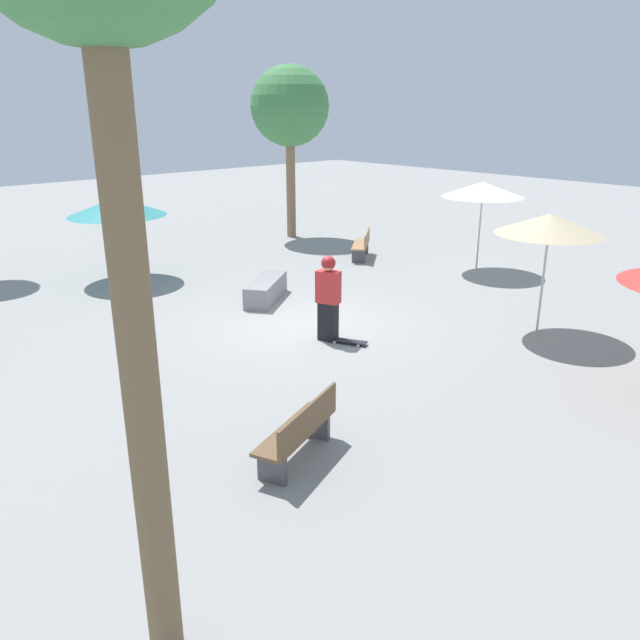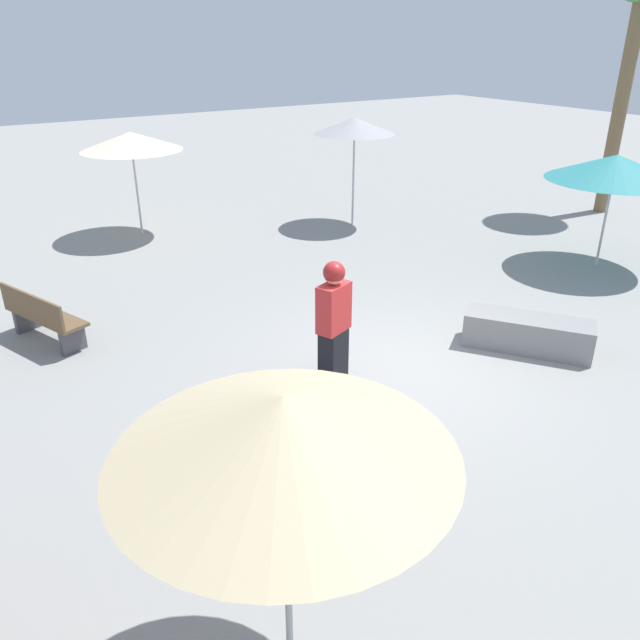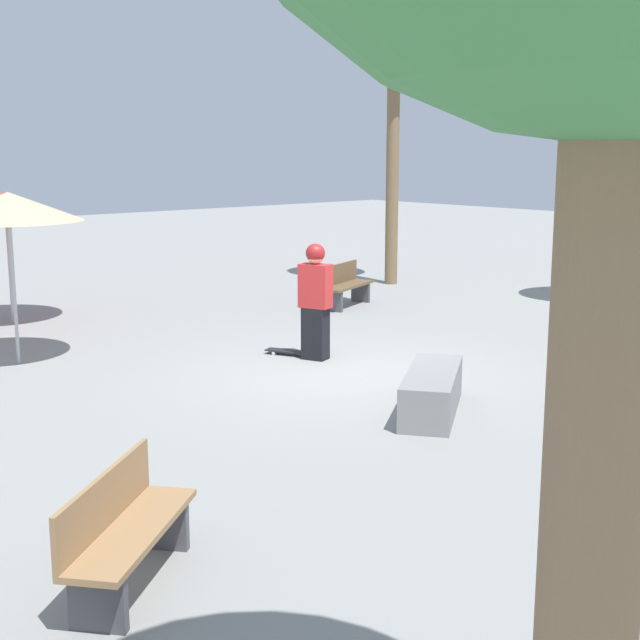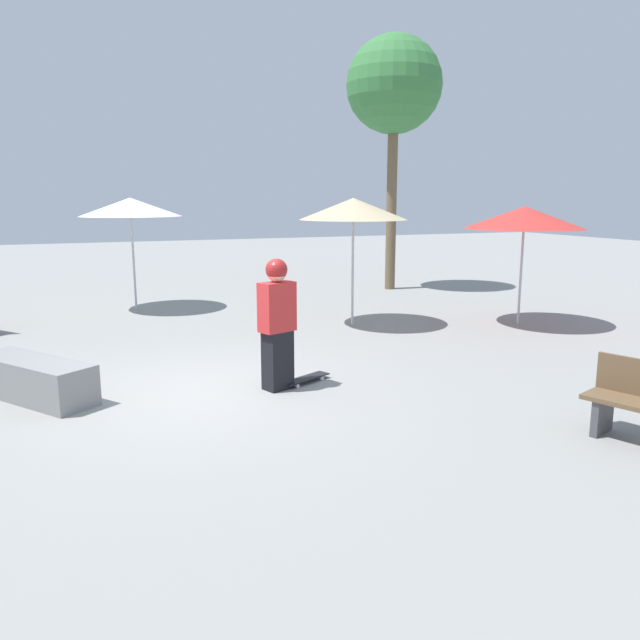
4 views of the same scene
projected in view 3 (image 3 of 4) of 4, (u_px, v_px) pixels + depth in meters
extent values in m
plane|color=gray|center=(346.00, 373.00, 12.64)|extent=(60.00, 60.00, 0.00)
cube|color=black|center=(315.00, 333.00, 13.39)|extent=(0.43, 0.37, 0.79)
cube|color=red|center=(315.00, 286.00, 13.25)|extent=(0.53, 0.41, 0.65)
sphere|color=beige|center=(315.00, 255.00, 13.17)|extent=(0.26, 0.26, 0.26)
sphere|color=maroon|center=(315.00, 253.00, 13.16)|extent=(0.29, 0.29, 0.29)
cube|color=black|center=(291.00, 351.00, 13.70)|extent=(0.81, 0.53, 0.02)
cylinder|color=silver|center=(274.00, 353.00, 13.72)|extent=(0.06, 0.05, 0.05)
cylinder|color=silver|center=(278.00, 351.00, 13.88)|extent=(0.06, 0.05, 0.05)
cylinder|color=silver|center=(303.00, 356.00, 13.53)|extent=(0.06, 0.05, 0.05)
cylinder|color=silver|center=(308.00, 354.00, 13.69)|extent=(0.06, 0.05, 0.05)
cube|color=gray|center=(432.00, 392.00, 10.70)|extent=(1.56, 1.85, 0.52)
cube|color=#47474C|center=(361.00, 292.00, 18.40)|extent=(0.40, 0.22, 0.40)
cube|color=#47474C|center=(333.00, 301.00, 17.32)|extent=(0.40, 0.22, 0.40)
cube|color=brown|center=(347.00, 286.00, 17.81)|extent=(0.98, 1.65, 0.05)
cube|color=brown|center=(338.00, 274.00, 17.86)|extent=(0.61, 1.51, 0.40)
cube|color=#47474C|center=(164.00, 525.00, 7.07)|extent=(0.36, 0.31, 0.40)
cube|color=#47474C|center=(98.00, 602.00, 5.87)|extent=(0.36, 0.31, 0.40)
cube|color=#9E754C|center=(133.00, 531.00, 6.43)|extent=(1.34, 1.53, 0.05)
cube|color=#9E754C|center=(105.00, 500.00, 6.42)|extent=(1.03, 1.28, 0.40)
cylinder|color=#B7B7BC|center=(608.00, 247.00, 18.47)|extent=(0.05, 0.05, 2.22)
cone|color=beige|center=(611.00, 196.00, 18.27)|extent=(2.24, 2.24, 0.40)
cylinder|color=#B7B7BC|center=(9.00, 262.00, 16.09)|extent=(0.05, 0.05, 2.21)
cone|color=red|center=(5.00, 204.00, 15.89)|extent=(2.32, 2.32, 0.43)
cylinder|color=#B7B7BC|center=(14.00, 284.00, 12.99)|extent=(0.05, 0.05, 2.37)
cone|color=#C6B289|center=(9.00, 207.00, 12.77)|extent=(2.11, 2.11, 0.42)
cylinder|color=#896B4C|center=(593.00, 511.00, 2.75)|extent=(0.32, 0.32, 4.09)
cylinder|color=brown|center=(393.00, 163.00, 20.37)|extent=(0.29, 0.29, 5.57)
sphere|color=#428447|center=(395.00, 23.00, 19.78)|extent=(1.96, 1.96, 1.96)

